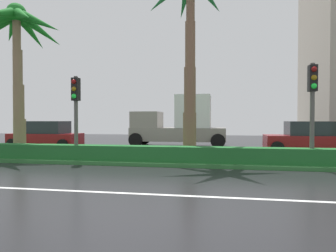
{
  "coord_description": "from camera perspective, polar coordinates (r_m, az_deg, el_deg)",
  "views": [
    {
      "loc": [
        1.17,
        -4.88,
        1.8
      ],
      "look_at": [
        -1.89,
        12.88,
        1.42
      ],
      "focal_mm": 31.47,
      "sensor_mm": 36.0,
      "label": 1
    }
  ],
  "objects": [
    {
      "name": "ground_plane",
      "position": [
        14.05,
        4.95,
        -6.37
      ],
      "size": [
        90.0,
        42.0,
        0.1
      ],
      "primitive_type": "cube",
      "color": "black"
    },
    {
      "name": "near_lane_divider_stripe",
      "position": [
        7.2,
        0.11,
        -13.23
      ],
      "size": [
        81.0,
        0.14,
        0.01
      ],
      "primitive_type": "cube",
      "color": "white",
      "rests_on": "ground_plane"
    },
    {
      "name": "median_strip",
      "position": [
        13.04,
        4.58,
        -6.4
      ],
      "size": [
        85.5,
        4.0,
        0.15
      ],
      "primitive_type": "cube",
      "color": "#2D6B33",
      "rests_on": "ground_plane"
    },
    {
      "name": "median_hedge",
      "position": [
        11.62,
        3.95,
        -5.47
      ],
      "size": [
        76.5,
        0.7,
        0.6
      ],
      "color": "#1E6028",
      "rests_on": "median_strip"
    },
    {
      "name": "palm_tree_mid_left",
      "position": [
        16.63,
        -27.17,
        15.14
      ],
      "size": [
        4.57,
        4.64,
        7.3
      ],
      "color": "#7D654A",
      "rests_on": "median_strip"
    },
    {
      "name": "palm_tree_centre_left",
      "position": [
        13.71,
        4.16,
        21.98
      ],
      "size": [
        4.52,
        4.57,
        8.41
      ],
      "color": "brown",
      "rests_on": "median_strip"
    },
    {
      "name": "traffic_signal_median_left",
      "position": [
        13.04,
        -17.45,
        4.46
      ],
      "size": [
        0.28,
        0.43,
        3.49
      ],
      "color": "#4C4C47",
      "rests_on": "median_strip"
    },
    {
      "name": "traffic_signal_median_right",
      "position": [
        11.98,
        26.21,
        5.43
      ],
      "size": [
        0.28,
        0.43,
        3.72
      ],
      "color": "#4C4C47",
      "rests_on": "median_strip"
    },
    {
      "name": "car_in_traffic_leading",
      "position": [
        19.8,
        -22.47,
        -1.71
      ],
      "size": [
        4.3,
        2.02,
        1.72
      ],
      "rotation": [
        0.0,
        0.0,
        3.14
      ],
      "color": "maroon",
      "rests_on": "ground_plane"
    },
    {
      "name": "box_truck_lead",
      "position": [
        20.22,
        2.2,
        0.48
      ],
      "size": [
        6.4,
        2.64,
        3.46
      ],
      "rotation": [
        0.0,
        0.0,
        3.14
      ],
      "color": "gray",
      "rests_on": "ground_plane"
    },
    {
      "name": "car_in_traffic_second",
      "position": [
        17.64,
        25.34,
        -2.08
      ],
      "size": [
        4.3,
        2.02,
        1.72
      ],
      "rotation": [
        0.0,
        0.0,
        3.14
      ],
      "color": "maroon",
      "rests_on": "ground_plane"
    }
  ]
}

